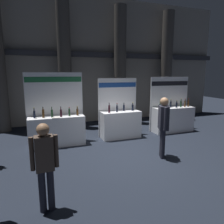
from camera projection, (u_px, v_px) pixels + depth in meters
The scene contains 7 objects.
ground_plane at pixel (132, 156), 6.22m from camera, with size 29.16×29.16×0.00m, color black.
hall_colonnade at pixel (91, 62), 10.17m from camera, with size 14.58×1.12×6.11m.
exhibitor_booth_0 at pixel (57, 127), 7.09m from camera, with size 1.95×0.70×2.49m.
exhibitor_booth_1 at pixel (120, 122), 7.95m from camera, with size 1.58×0.66×2.28m.
exhibitor_booth_2 at pixel (172, 117), 8.79m from camera, with size 1.85×0.66×2.32m.
visitor_3 at pixel (163, 122), 5.92m from camera, with size 0.38×0.55×1.79m.
visitor_4 at pixel (45, 162), 3.57m from camera, with size 0.48×0.22×1.63m.
Camera 1 is at (-2.55, -5.32, 2.45)m, focal length 32.94 mm.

